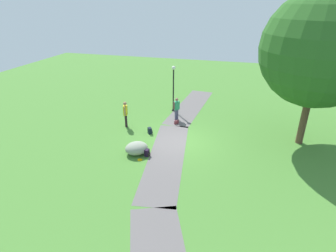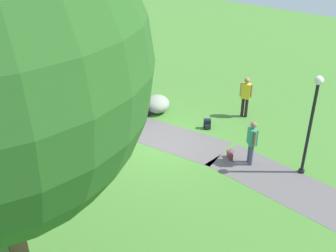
{
  "view_description": "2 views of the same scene",
  "coord_description": "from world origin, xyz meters",
  "px_view_note": "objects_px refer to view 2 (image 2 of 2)",
  "views": [
    {
      "loc": [
        14.17,
        3.13,
        7.82
      ],
      "look_at": [
        0.46,
        -0.62,
        1.15
      ],
      "focal_mm": 29.24,
      "sensor_mm": 36.0,
      "label": 1
    },
    {
      "loc": [
        -8.3,
        9.67,
        7.74
      ],
      "look_at": [
        -0.59,
        0.43,
        1.18
      ],
      "focal_mm": 42.77,
      "sensor_mm": 36.0,
      "label": 2
    }
  ],
  "objects_px": {
    "lamp_post": "(312,116)",
    "spare_backpack_on_lawn": "(207,124)",
    "handbag_on_grass": "(230,155)",
    "man_near_boulder": "(246,94)",
    "frisbee_on_grass": "(141,110)",
    "lawn_boulder": "(157,104)",
    "woman_with_handbag": "(252,140)",
    "backpack_by_boulder": "(146,112)"
  },
  "relations": [
    {
      "from": "lamp_post",
      "to": "handbag_on_grass",
      "type": "distance_m",
      "value": 3.13
    },
    {
      "from": "backpack_by_boulder",
      "to": "frisbee_on_grass",
      "type": "relative_size",
      "value": 1.55
    },
    {
      "from": "lawn_boulder",
      "to": "backpack_by_boulder",
      "type": "bearing_deg",
      "value": 83.24
    },
    {
      "from": "lamp_post",
      "to": "lawn_boulder",
      "type": "bearing_deg",
      "value": -3.18
    },
    {
      "from": "lawn_boulder",
      "to": "lamp_post",
      "type": "bearing_deg",
      "value": 176.82
    },
    {
      "from": "lamp_post",
      "to": "handbag_on_grass",
      "type": "xyz_separation_m",
      "value": [
        2.29,
        0.81,
        -1.98
      ]
    },
    {
      "from": "lamp_post",
      "to": "handbag_on_grass",
      "type": "height_order",
      "value": "lamp_post"
    },
    {
      "from": "handbag_on_grass",
      "to": "lamp_post",
      "type": "bearing_deg",
      "value": -160.41
    },
    {
      "from": "spare_backpack_on_lawn",
      "to": "man_near_boulder",
      "type": "bearing_deg",
      "value": -107.4
    },
    {
      "from": "man_near_boulder",
      "to": "frisbee_on_grass",
      "type": "height_order",
      "value": "man_near_boulder"
    },
    {
      "from": "lawn_boulder",
      "to": "handbag_on_grass",
      "type": "xyz_separation_m",
      "value": [
        -4.42,
        1.19,
        -0.2
      ]
    },
    {
      "from": "lawn_boulder",
      "to": "man_near_boulder",
      "type": "height_order",
      "value": "man_near_boulder"
    },
    {
      "from": "lawn_boulder",
      "to": "spare_backpack_on_lawn",
      "type": "bearing_deg",
      "value": -177.85
    },
    {
      "from": "lamp_post",
      "to": "woman_with_handbag",
      "type": "relative_size",
      "value": 2.12
    },
    {
      "from": "lawn_boulder",
      "to": "frisbee_on_grass",
      "type": "distance_m",
      "value": 0.78
    },
    {
      "from": "lamp_post",
      "to": "man_near_boulder",
      "type": "relative_size",
      "value": 1.96
    },
    {
      "from": "man_near_boulder",
      "to": "frisbee_on_grass",
      "type": "bearing_deg",
      "value": 32.46
    },
    {
      "from": "spare_backpack_on_lawn",
      "to": "frisbee_on_grass",
      "type": "distance_m",
      "value": 3.17
    },
    {
      "from": "handbag_on_grass",
      "to": "frisbee_on_grass",
      "type": "bearing_deg",
      "value": -8.92
    },
    {
      "from": "lamp_post",
      "to": "spare_backpack_on_lawn",
      "type": "distance_m",
      "value": 4.61
    },
    {
      "from": "man_near_boulder",
      "to": "backpack_by_boulder",
      "type": "relative_size",
      "value": 4.37
    },
    {
      "from": "lawn_boulder",
      "to": "woman_with_handbag",
      "type": "height_order",
      "value": "woman_with_handbag"
    },
    {
      "from": "man_near_boulder",
      "to": "handbag_on_grass",
      "type": "xyz_separation_m",
      "value": [
        -1.29,
        3.14,
        -0.88
      ]
    },
    {
      "from": "lamp_post",
      "to": "lawn_boulder",
      "type": "distance_m",
      "value": 6.95
    },
    {
      "from": "woman_with_handbag",
      "to": "backpack_by_boulder",
      "type": "xyz_separation_m",
      "value": [
        5.19,
        -0.38,
        -0.74
      ]
    },
    {
      "from": "lamp_post",
      "to": "spare_backpack_on_lawn",
      "type": "xyz_separation_m",
      "value": [
        4.16,
        -0.47,
        -1.93
      ]
    },
    {
      "from": "handbag_on_grass",
      "to": "lawn_boulder",
      "type": "bearing_deg",
      "value": -15.01
    },
    {
      "from": "handbag_on_grass",
      "to": "backpack_by_boulder",
      "type": "bearing_deg",
      "value": -6.96
    },
    {
      "from": "lamp_post",
      "to": "man_near_boulder",
      "type": "xyz_separation_m",
      "value": [
        3.57,
        -2.33,
        -1.1
      ]
    },
    {
      "from": "woman_with_handbag",
      "to": "man_near_boulder",
      "type": "bearing_deg",
      "value": -56.42
    },
    {
      "from": "lamp_post",
      "to": "spare_backpack_on_lawn",
      "type": "relative_size",
      "value": 8.57
    },
    {
      "from": "lawn_boulder",
      "to": "handbag_on_grass",
      "type": "relative_size",
      "value": 4.28
    },
    {
      "from": "lawn_boulder",
      "to": "backpack_by_boulder",
      "type": "height_order",
      "value": "lawn_boulder"
    },
    {
      "from": "handbag_on_grass",
      "to": "backpack_by_boulder",
      "type": "relative_size",
      "value": 0.95
    },
    {
      "from": "backpack_by_boulder",
      "to": "spare_backpack_on_lawn",
      "type": "height_order",
      "value": "same"
    },
    {
      "from": "backpack_by_boulder",
      "to": "spare_backpack_on_lawn",
      "type": "distance_m",
      "value": 2.73
    },
    {
      "from": "handbag_on_grass",
      "to": "backpack_by_boulder",
      "type": "distance_m",
      "value": 4.53
    },
    {
      "from": "man_near_boulder",
      "to": "frisbee_on_grass",
      "type": "relative_size",
      "value": 6.76
    },
    {
      "from": "lawn_boulder",
      "to": "spare_backpack_on_lawn",
      "type": "relative_size",
      "value": 4.08
    },
    {
      "from": "man_near_boulder",
      "to": "frisbee_on_grass",
      "type": "distance_m",
      "value": 4.51
    },
    {
      "from": "woman_with_handbag",
      "to": "man_near_boulder",
      "type": "xyz_separation_m",
      "value": [
        1.98,
        -2.98,
        0.09
      ]
    },
    {
      "from": "woman_with_handbag",
      "to": "frisbee_on_grass",
      "type": "relative_size",
      "value": 6.25
    }
  ]
}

